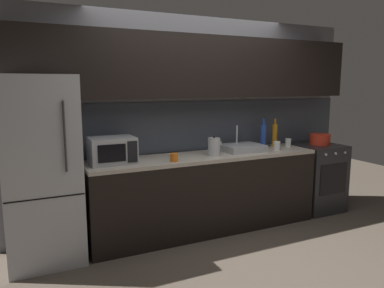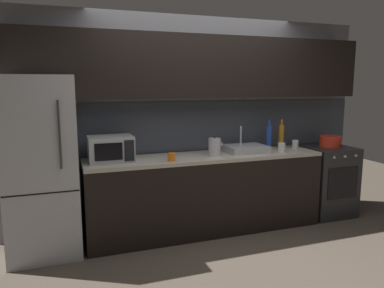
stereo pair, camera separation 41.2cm
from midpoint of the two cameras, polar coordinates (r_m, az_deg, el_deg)
ground_plane at (r=3.75m, az=5.37°, el=-17.82°), size 10.00×10.00×0.00m
back_wall at (r=4.41m, az=-2.35°, el=7.24°), size 4.48×0.44×2.50m
counter_run at (r=4.32m, az=-0.69°, el=-7.61°), size 2.74×0.60×0.90m
refrigerator at (r=3.84m, az=-25.19°, el=-3.78°), size 0.68×0.69×1.79m
oven_range at (r=5.24m, az=16.63°, el=-4.97°), size 0.60×0.62×0.90m
microwave at (r=3.89m, az=-15.29°, el=-0.96°), size 0.46×0.35×0.27m
sink_basin at (r=4.47m, az=5.23°, el=-0.60°), size 0.48×0.38×0.30m
kettle at (r=4.17m, az=0.64°, el=-0.42°), size 0.18×0.14×0.23m
wine_bottle_blue at (r=4.73m, az=8.56°, el=1.30°), size 0.08×0.08×0.37m
wine_bottle_amber at (r=4.83m, az=10.35°, el=1.39°), size 0.07×0.07×0.37m
mug_clear at (r=4.86m, az=12.39°, el=0.18°), size 0.08×0.08×0.11m
mug_orange at (r=3.87m, az=-5.86°, el=-2.11°), size 0.08×0.08×0.09m
mug_white at (r=4.59m, az=10.55°, el=-0.30°), size 0.09×0.09×0.11m
cooking_pot at (r=5.16m, az=17.11°, el=0.69°), size 0.28×0.28×0.14m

